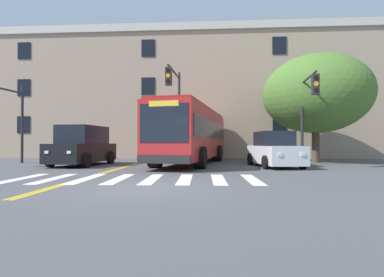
{
  "coord_description": "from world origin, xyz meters",
  "views": [
    {
      "loc": [
        1.96,
        -8.32,
        1.28
      ],
      "look_at": [
        0.84,
        8.91,
        1.51
      ],
      "focal_mm": 28.0,
      "sensor_mm": 36.0,
      "label": 1
    }
  ],
  "objects_px": {
    "car_teal_behind_bus": "(202,148)",
    "car_black_near_lane": "(83,147)",
    "car_white_far_lane": "(274,151)",
    "traffic_light_near_corner": "(307,103)",
    "street_tree_curbside_large": "(315,94)",
    "traffic_light_overhead": "(175,98)",
    "city_bus": "(193,134)"
  },
  "relations": [
    {
      "from": "city_bus",
      "to": "car_white_far_lane",
      "type": "distance_m",
      "value": 5.04
    },
    {
      "from": "street_tree_curbside_large",
      "to": "car_teal_behind_bus",
      "type": "bearing_deg",
      "value": 132.32
    },
    {
      "from": "car_black_near_lane",
      "to": "car_white_far_lane",
      "type": "height_order",
      "value": "car_black_near_lane"
    },
    {
      "from": "car_black_near_lane",
      "to": "car_teal_behind_bus",
      "type": "xyz_separation_m",
      "value": [
        6.32,
        11.7,
        -0.26
      ]
    },
    {
      "from": "car_white_far_lane",
      "to": "traffic_light_near_corner",
      "type": "height_order",
      "value": "traffic_light_near_corner"
    },
    {
      "from": "car_white_far_lane",
      "to": "street_tree_curbside_large",
      "type": "distance_m",
      "value": 6.13
    },
    {
      "from": "traffic_light_near_corner",
      "to": "street_tree_curbside_large",
      "type": "xyz_separation_m",
      "value": [
        1.58,
        3.4,
        1.0
      ]
    },
    {
      "from": "car_black_near_lane",
      "to": "street_tree_curbside_large",
      "type": "height_order",
      "value": "street_tree_curbside_large"
    },
    {
      "from": "car_teal_behind_bus",
      "to": "city_bus",
      "type": "bearing_deg",
      "value": -91.57
    },
    {
      "from": "car_white_far_lane",
      "to": "traffic_light_near_corner",
      "type": "bearing_deg",
      "value": 7.85
    },
    {
      "from": "city_bus",
      "to": "traffic_light_overhead",
      "type": "bearing_deg",
      "value": -175.37
    },
    {
      "from": "car_teal_behind_bus",
      "to": "traffic_light_overhead",
      "type": "relative_size",
      "value": 0.74
    },
    {
      "from": "car_black_near_lane",
      "to": "car_teal_behind_bus",
      "type": "height_order",
      "value": "car_black_near_lane"
    },
    {
      "from": "car_black_near_lane",
      "to": "car_white_far_lane",
      "type": "xyz_separation_m",
      "value": [
        10.51,
        -0.27,
        -0.2
      ]
    },
    {
      "from": "traffic_light_overhead",
      "to": "street_tree_curbside_large",
      "type": "bearing_deg",
      "value": 10.2
    },
    {
      "from": "car_teal_behind_bus",
      "to": "street_tree_curbside_large",
      "type": "xyz_separation_m",
      "value": [
        7.58,
        -8.32,
        3.62
      ]
    },
    {
      "from": "traffic_light_near_corner",
      "to": "traffic_light_overhead",
      "type": "height_order",
      "value": "traffic_light_overhead"
    },
    {
      "from": "car_teal_behind_bus",
      "to": "traffic_light_overhead",
      "type": "xyz_separation_m",
      "value": [
        -1.33,
        -9.93,
        3.19
      ]
    },
    {
      "from": "car_black_near_lane",
      "to": "car_teal_behind_bus",
      "type": "bearing_deg",
      "value": 61.62
    },
    {
      "from": "street_tree_curbside_large",
      "to": "car_black_near_lane",
      "type": "bearing_deg",
      "value": -166.33
    },
    {
      "from": "car_teal_behind_bus",
      "to": "car_black_near_lane",
      "type": "bearing_deg",
      "value": -118.38
    },
    {
      "from": "car_white_far_lane",
      "to": "city_bus",
      "type": "bearing_deg",
      "value": 154.41
    },
    {
      "from": "car_white_far_lane",
      "to": "car_black_near_lane",
      "type": "bearing_deg",
      "value": 178.51
    },
    {
      "from": "car_white_far_lane",
      "to": "traffic_light_overhead",
      "type": "distance_m",
      "value": 6.68
    },
    {
      "from": "car_white_far_lane",
      "to": "car_teal_behind_bus",
      "type": "distance_m",
      "value": 12.69
    },
    {
      "from": "traffic_light_near_corner",
      "to": "street_tree_curbside_large",
      "type": "relative_size",
      "value": 0.56
    },
    {
      "from": "car_black_near_lane",
      "to": "car_white_far_lane",
      "type": "distance_m",
      "value": 10.52
    },
    {
      "from": "traffic_light_near_corner",
      "to": "traffic_light_overhead",
      "type": "xyz_separation_m",
      "value": [
        -7.33,
        1.8,
        0.57
      ]
    },
    {
      "from": "traffic_light_overhead",
      "to": "street_tree_curbside_large",
      "type": "height_order",
      "value": "street_tree_curbside_large"
    },
    {
      "from": "traffic_light_overhead",
      "to": "traffic_light_near_corner",
      "type": "bearing_deg",
      "value": -13.8
    },
    {
      "from": "traffic_light_overhead",
      "to": "street_tree_curbside_large",
      "type": "xyz_separation_m",
      "value": [
        8.91,
        1.6,
        0.43
      ]
    },
    {
      "from": "street_tree_curbside_large",
      "to": "traffic_light_overhead",
      "type": "bearing_deg",
      "value": -169.8
    }
  ]
}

